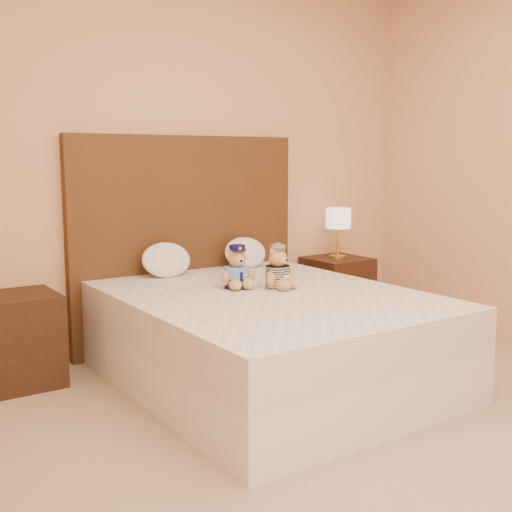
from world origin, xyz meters
The scene contains 11 objects.
ground centered at (0.00, 0.00, 0.00)m, with size 4.00×4.50×0.00m, color tan.
room_walls centered at (0.00, 0.46, 1.81)m, with size 4.04×4.52×2.72m.
bed centered at (0.00, 1.20, 0.28)m, with size 1.60×2.00×0.55m.
headboard centered at (0.00, 2.21, 0.75)m, with size 1.75×0.08×1.50m, color #482C15.
nightstand_left centered at (-1.25, 2.00, 0.28)m, with size 0.45×0.45×0.55m, color #361D11.
nightstand_right centered at (1.25, 2.00, 0.28)m, with size 0.45×0.45×0.55m, color #361D11.
lamp centered at (1.25, 2.00, 0.85)m, with size 0.20×0.20×0.40m.
teddy_police centered at (-0.07, 1.43, 0.68)m, with size 0.23×0.22×0.26m, color #BB8249, non-canonical shape.
teddy_prisoner centered at (0.13, 1.28, 0.68)m, with size 0.23×0.22×0.26m, color #BB8249, non-canonical shape.
pillow_left centered at (-0.26, 2.03, 0.67)m, with size 0.35×0.23×0.25m, color white.
pillow_right centered at (0.38, 2.03, 0.67)m, with size 0.34×0.22×0.24m, color white.
Camera 1 is at (-2.15, -1.85, 1.34)m, focal length 45.00 mm.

